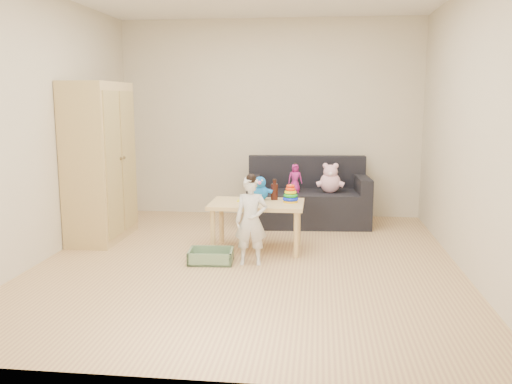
# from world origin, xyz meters

# --- Properties ---
(room) EXTENTS (4.50, 4.50, 4.50)m
(room) POSITION_xyz_m (0.00, 0.00, 1.30)
(room) COLOR tan
(room) RESTS_ON ground
(wardrobe) EXTENTS (0.48, 0.97, 1.74)m
(wardrobe) POSITION_xyz_m (-1.75, 0.70, 0.87)
(wardrobe) COLOR tan
(wardrobe) RESTS_ON ground
(sofa) EXTENTS (1.56, 0.86, 0.42)m
(sofa) POSITION_xyz_m (0.54, 1.69, 0.21)
(sofa) COLOR black
(sofa) RESTS_ON ground
(play_table) EXTENTS (0.96, 0.61, 0.51)m
(play_table) POSITION_xyz_m (0.04, 0.45, 0.25)
(play_table) COLOR tan
(play_table) RESTS_ON ground
(storage_bin) EXTENTS (0.45, 0.35, 0.13)m
(storage_bin) POSITION_xyz_m (-0.35, -0.05, 0.06)
(storage_bin) COLOR #64835F
(storage_bin) RESTS_ON ground
(toddler) EXTENTS (0.32, 0.23, 0.83)m
(toddler) POSITION_xyz_m (0.04, -0.05, 0.41)
(toddler) COLOR silver
(toddler) RESTS_ON ground
(pink_bear) EXTENTS (0.27, 0.24, 0.31)m
(pink_bear) POSITION_xyz_m (0.81, 1.63, 0.58)
(pink_bear) COLOR #FFBBCF
(pink_bear) RESTS_ON sofa
(doll) EXTENTS (0.20, 0.16, 0.34)m
(doll) POSITION_xyz_m (0.38, 1.59, 0.59)
(doll) COLOR #BB2384
(doll) RESTS_ON sofa
(ring_stacker) EXTENTS (0.16, 0.16, 0.19)m
(ring_stacker) POSITION_xyz_m (0.38, 0.50, 0.58)
(ring_stacker) COLOR yellow
(ring_stacker) RESTS_ON play_table
(brown_bottle) EXTENTS (0.08, 0.08, 0.22)m
(brown_bottle) POSITION_xyz_m (0.20, 0.62, 0.60)
(brown_bottle) COLOR black
(brown_bottle) RESTS_ON play_table
(blue_plush) EXTENTS (0.23, 0.19, 0.26)m
(blue_plush) POSITION_xyz_m (0.05, 0.59, 0.63)
(blue_plush) COLOR #197AE9
(blue_plush) RESTS_ON play_table
(wooden_figure) EXTENTS (0.04, 0.04, 0.11)m
(wooden_figure) POSITION_xyz_m (-0.01, 0.39, 0.56)
(wooden_figure) COLOR brown
(wooden_figure) RESTS_ON play_table
(yellow_book) EXTENTS (0.20, 0.20, 0.01)m
(yellow_book) POSITION_xyz_m (-0.07, 0.54, 0.51)
(yellow_book) COLOR yellow
(yellow_book) RESTS_ON play_table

